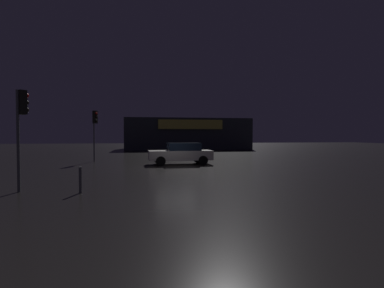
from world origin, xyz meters
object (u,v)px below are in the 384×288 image
Objects in this scene: store_building at (186,134)px; traffic_signal_main at (95,122)px; car_near at (181,153)px; traffic_signal_opposite at (21,114)px.

store_building is 23.44m from traffic_signal_main.
store_building reaches higher than traffic_signal_main.
traffic_signal_main is at bearing 152.87° from car_near.
traffic_signal_opposite is at bearing -93.38° from traffic_signal_main.
car_near is at bearing -99.34° from store_building.
store_building is 4.03× the size of car_near.
traffic_signal_opposite is (-0.74, -12.58, -0.22)m from traffic_signal_main.
traffic_signal_opposite is at bearing -128.11° from car_near.
traffic_signal_opposite is 11.94m from car_near.
car_near is (-3.99, -24.27, -1.51)m from store_building.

